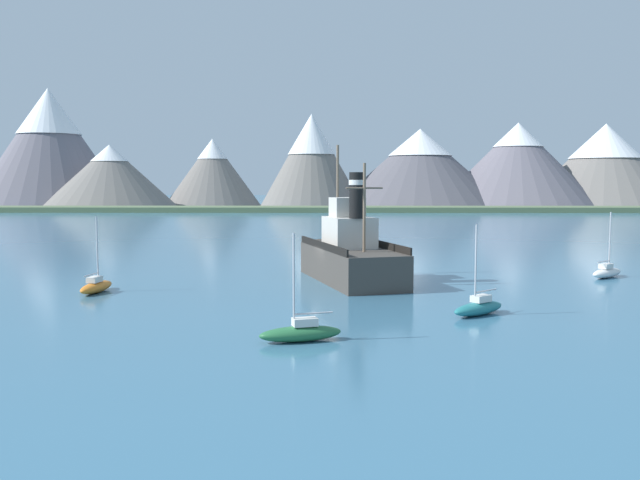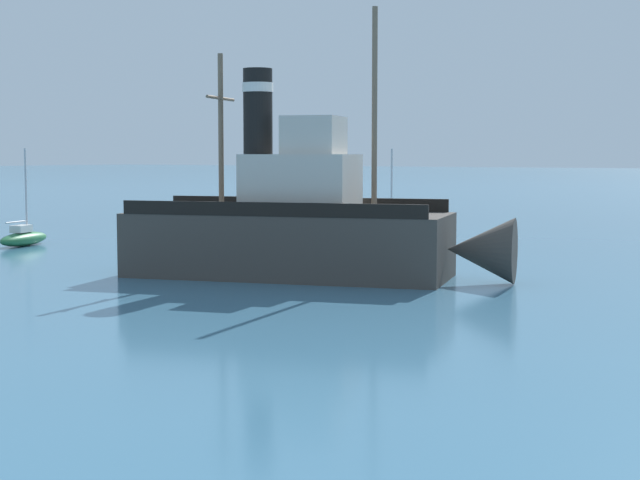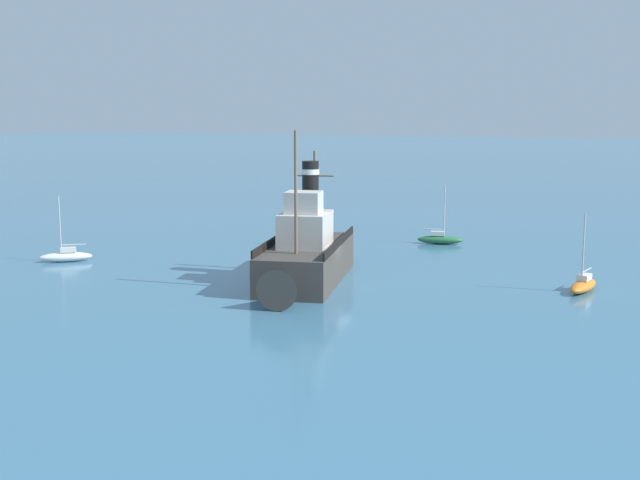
# 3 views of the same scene
# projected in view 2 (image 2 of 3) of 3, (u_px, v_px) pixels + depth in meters

# --- Properties ---
(ground_plane) EXTENTS (600.00, 600.00, 0.00)m
(ground_plane) POSITION_uv_depth(u_px,v_px,m) (314.00, 272.00, 38.29)
(ground_plane) COLOR teal
(old_tugboat) EXTENTS (7.60, 14.77, 9.90)m
(old_tugboat) POSITION_uv_depth(u_px,v_px,m) (304.00, 228.00, 36.63)
(old_tugboat) COLOR #423D38
(old_tugboat) RESTS_ON ground
(sailboat_green) EXTENTS (3.96, 2.14, 4.90)m
(sailboat_green) POSITION_uv_depth(u_px,v_px,m) (24.00, 237.00, 49.27)
(sailboat_green) COLOR #286B3D
(sailboat_green) RESTS_ON ground
(sailboat_orange) EXTENTS (1.61, 3.92, 4.90)m
(sailboat_orange) POSITION_uv_depth(u_px,v_px,m) (387.00, 231.00, 53.60)
(sailboat_orange) COLOR orange
(sailboat_orange) RESTS_ON ground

